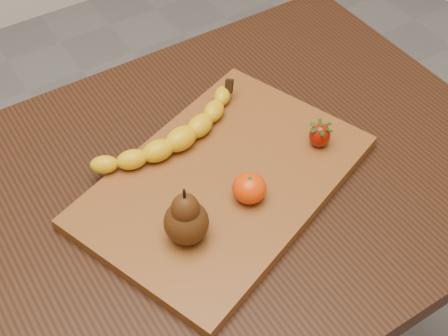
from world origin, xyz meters
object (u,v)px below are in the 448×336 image
mandarin (249,188)px  table (213,219)px  cutting_board (224,181)px  pear (186,214)px

mandarin → table: bearing=107.2°
table → mandarin: mandarin is taller
cutting_board → mandarin: mandarin is taller
table → cutting_board: size_ratio=2.22×
cutting_board → pear: pear is taller
pear → mandarin: (0.12, 0.01, -0.03)m
table → pear: pear is taller
table → pear: 0.21m
pear → cutting_board: bearing=32.6°
cutting_board → mandarin: size_ratio=8.62×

